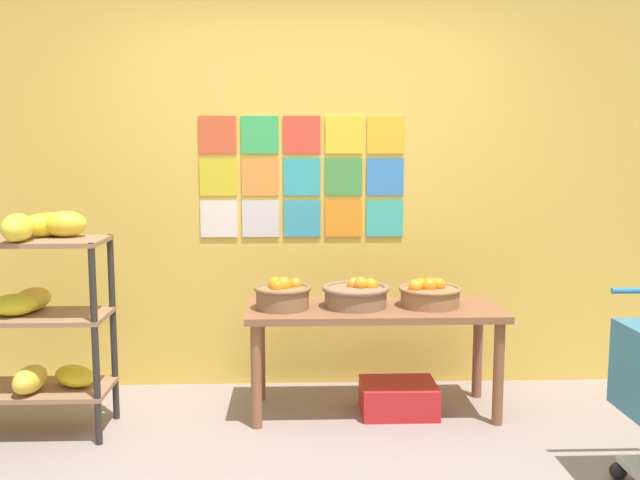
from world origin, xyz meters
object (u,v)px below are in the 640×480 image
object	(u,v)px
display_table	(374,321)
fruit_basket_centre	(430,294)
produce_crate_under_table	(398,398)
fruit_basket_right	(283,295)
fruit_basket_back_right	(356,294)
banana_shelf_unit	(27,303)

from	to	relation	value
display_table	fruit_basket_centre	bearing A→B (deg)	2.02
fruit_basket_centre	produce_crate_under_table	distance (m)	0.64
display_table	fruit_basket_right	size ratio (longest dim) A/B	4.48
fruit_basket_right	fruit_basket_back_right	xyz separation A→B (m)	(0.43, 0.03, -0.01)
banana_shelf_unit	display_table	size ratio (longest dim) A/B	0.82
display_table	produce_crate_under_table	distance (m)	0.48
display_table	fruit_basket_centre	distance (m)	0.36
fruit_basket_right	banana_shelf_unit	bearing A→B (deg)	-171.30
banana_shelf_unit	fruit_basket_centre	bearing A→B (deg)	6.12
fruit_basket_back_right	produce_crate_under_table	xyz separation A→B (m)	(0.25, -0.04, -0.61)
banana_shelf_unit	fruit_basket_right	bearing A→B (deg)	8.70
banana_shelf_unit	fruit_basket_centre	world-z (taller)	banana_shelf_unit
banana_shelf_unit	fruit_basket_centre	size ratio (longest dim) A/B	3.34
fruit_basket_right	fruit_basket_centre	distance (m)	0.85
fruit_basket_back_right	produce_crate_under_table	world-z (taller)	fruit_basket_back_right
display_table	fruit_basket_centre	size ratio (longest dim) A/B	4.05
fruit_basket_back_right	fruit_basket_centre	xyz separation A→B (m)	(0.43, 0.00, -0.00)
banana_shelf_unit	fruit_basket_right	world-z (taller)	banana_shelf_unit
banana_shelf_unit	fruit_basket_right	xyz separation A→B (m)	(1.37, 0.21, -0.01)
display_table	produce_crate_under_table	world-z (taller)	display_table
fruit_basket_centre	display_table	bearing A→B (deg)	-177.98
fruit_basket_centre	banana_shelf_unit	bearing A→B (deg)	-173.88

